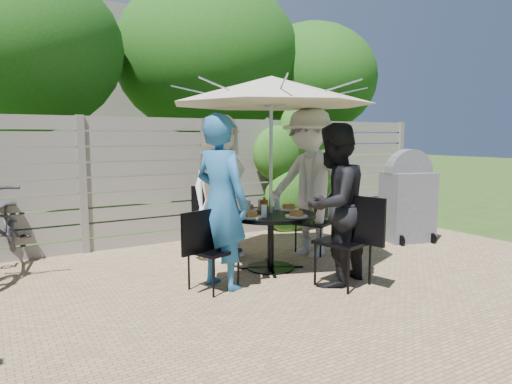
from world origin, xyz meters
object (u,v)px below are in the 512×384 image
plate_front (296,215)px  bbq_grill (408,200)px  plate_left (251,215)px  chair_right (314,235)px  syrup_jug (264,207)px  plate_right (289,208)px  glass_right (277,204)px  chair_front (344,260)px  glass_back (248,206)px  chair_left (213,267)px  person_left (221,203)px  person_right (310,183)px  coffee_cup (261,205)px  glass_left (264,211)px  person_front (334,205)px  patio_table (271,231)px  chair_back (212,236)px  person_back (219,187)px  bicycle (2,227)px  umbrella (271,91)px  plate_back (247,208)px

plate_front → bbq_grill: bearing=12.4°
plate_left → chair_right: bearing=19.8°
syrup_jug → bbq_grill: (2.62, 0.17, -0.13)m
plate_right → glass_right: bearing=153.4°
chair_front → plate_left: 1.11m
glass_back → syrup_jug: (0.11, -0.18, 0.01)m
chair_left → bbq_grill: size_ratio=0.62×
person_left → chair_front: size_ratio=1.84×
chair_right → glass_right: size_ratio=6.17×
person_right → coffee_cup: person_right is taller
glass_left → syrup_jug: syrup_jug is taller
person_front → coffee_cup: size_ratio=14.25×
patio_table → person_front: 0.91m
plate_right → chair_back: bearing=130.1°
plate_front → person_back: bearing=109.7°
glass_back → bicycle: (-2.52, 1.30, -0.21)m
person_left → glass_back: 0.78m
chair_left → glass_left: size_ratio=6.10×
patio_table → umbrella: umbrella is taller
plate_left → syrup_jug: size_ratio=1.62×
person_back → chair_front: person_back is taller
person_front → bicycle: bearing=-57.1°
glass_left → plate_left: bearing=153.4°
glass_back → bbq_grill: 2.74m
person_back → chair_left: (-0.63, -1.11, -0.67)m
person_left → person_front: bearing=-135.0°
person_right → coffee_cup: size_ratio=16.11×
umbrella → glass_right: 1.36m
person_front → person_right: bearing=-135.0°
chair_back → chair_front: bearing=5.1°
glass_left → bbq_grill: bbq_grill is taller
plate_front → glass_right: 0.53m
patio_table → person_left: 0.93m
person_front → chair_front: bearing=89.4°
plate_right → bbq_grill: size_ratio=0.19×
chair_left → bicycle: bearing=115.9°
person_back → person_left: 1.17m
chair_back → bbq_grill: bearing=61.6°
person_front → glass_right: bearing=-105.5°
chair_back → chair_left: (-0.58, -1.23, -0.02)m
patio_table → coffee_cup: size_ratio=11.04×
bbq_grill → glass_back: bearing=-164.7°
person_back → bbq_grill: 2.90m
plate_right → plate_front: bearing=-115.3°
plate_right → bbq_grill: (2.21, 0.07, -0.07)m
glass_back → glass_left: bearing=-93.3°
glass_right → chair_back: bearing=126.4°
plate_back → coffee_cup: (0.14, -0.10, 0.04)m
plate_right → syrup_jug: 0.43m
chair_right → plate_back: size_ratio=3.32×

